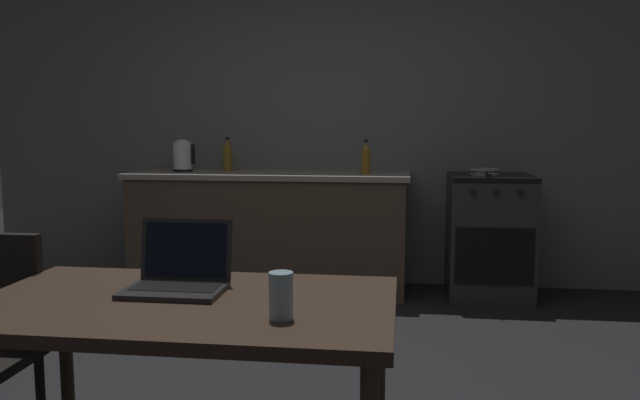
{
  "coord_description": "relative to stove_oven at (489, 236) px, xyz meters",
  "views": [
    {
      "loc": [
        0.57,
        -2.7,
        1.29
      ],
      "look_at": [
        0.12,
        0.7,
        0.87
      ],
      "focal_mm": 35.16,
      "sensor_mm": 36.0,
      "label": 1
    }
  ],
  "objects": [
    {
      "name": "back_wall",
      "position": [
        -0.92,
        0.35,
        0.87
      ],
      "size": [
        6.4,
        0.1,
        2.65
      ],
      "primitive_type": "cube",
      "color": "slate",
      "rests_on": "ground_plane"
    },
    {
      "name": "kitchen_counter",
      "position": [
        -1.67,
        0.0,
        0.0
      ],
      "size": [
        2.16,
        0.64,
        0.92
      ],
      "color": "#4C3D2D",
      "rests_on": "ground_plane"
    },
    {
      "name": "stove_oven",
      "position": [
        0.0,
        0.0,
        0.0
      ],
      "size": [
        0.6,
        0.62,
        0.92
      ],
      "color": "#2D2D30",
      "rests_on": "ground_plane"
    },
    {
      "name": "dining_table",
      "position": [
        -1.32,
        -2.87,
        0.2
      ],
      "size": [
        1.32,
        0.76,
        0.74
      ],
      "color": "#332319",
      "rests_on": "ground_plane"
    },
    {
      "name": "laptop",
      "position": [
        -1.38,
        -2.77,
        0.33
      ],
      "size": [
        0.32,
        0.26,
        0.23
      ],
      "rotation": [
        0.0,
        0.0,
        0.03
      ],
      "color": "#232326",
      "rests_on": "dining_table"
    },
    {
      "name": "electric_kettle",
      "position": [
        -2.36,
        0.0,
        0.58
      ],
      "size": [
        0.17,
        0.15,
        0.25
      ],
      "color": "black",
      "rests_on": "kitchen_counter"
    },
    {
      "name": "bottle",
      "position": [
        -0.92,
        -0.05,
        0.58
      ],
      "size": [
        0.07,
        0.07,
        0.26
      ],
      "color": "#8C601E",
      "rests_on": "kitchen_counter"
    },
    {
      "name": "frying_pan",
      "position": [
        -0.05,
        -0.03,
        0.48
      ],
      "size": [
        0.23,
        0.4,
        0.05
      ],
      "color": "gray",
      "rests_on": "stove_oven"
    },
    {
      "name": "drinking_glass",
      "position": [
        -0.98,
        -3.03,
        0.35
      ],
      "size": [
        0.07,
        0.07,
        0.14
      ],
      "color": "#99B7C6",
      "rests_on": "dining_table"
    },
    {
      "name": "bottle_b",
      "position": [
        -2.02,
        0.08,
        0.59
      ],
      "size": [
        0.07,
        0.07,
        0.27
      ],
      "color": "#8C601E",
      "rests_on": "kitchen_counter"
    }
  ]
}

